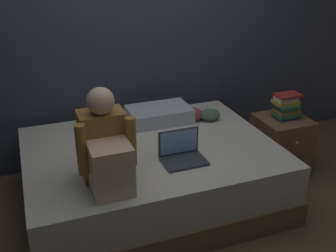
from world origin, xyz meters
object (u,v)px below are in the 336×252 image
at_px(nightstand, 281,144).
at_px(book_stack, 286,106).
at_px(person_sitting, 106,149).
at_px(pillow, 159,114).
at_px(bed, 151,174).
at_px(laptop, 182,153).
at_px(clothes_pile, 203,115).

distance_m(nightstand, book_stack, 0.38).
xyz_separation_m(nightstand, person_sitting, (-1.74, -0.45, 0.49)).
bearing_deg(pillow, bed, -117.48).
xyz_separation_m(person_sitting, laptop, (0.59, 0.11, -0.20)).
relative_size(book_stack, clothes_pile, 0.66).
distance_m(bed, nightstand, 1.30).
height_order(nightstand, person_sitting, person_sitting).
distance_m(laptop, clothes_pile, 0.77).
xyz_separation_m(nightstand, laptop, (-1.15, -0.34, 0.30)).
xyz_separation_m(nightstand, pillow, (-1.07, 0.40, 0.31)).
bearing_deg(person_sitting, clothes_pile, 34.69).
xyz_separation_m(person_sitting, pillow, (0.67, 0.85, -0.19)).
height_order(nightstand, laptop, laptop).
xyz_separation_m(bed, laptop, (0.15, -0.29, 0.31)).
bearing_deg(bed, pillow, 62.52).
bearing_deg(book_stack, nightstand, -156.21).
height_order(bed, book_stack, book_stack).
relative_size(bed, clothes_pile, 5.59).
distance_m(bed, pillow, 0.60).
relative_size(nightstand, book_stack, 2.29).
bearing_deg(book_stack, pillow, 159.93).
relative_size(nightstand, pillow, 0.96).
bearing_deg(book_stack, laptop, -163.35).
height_order(person_sitting, clothes_pile, person_sitting).
bearing_deg(nightstand, person_sitting, -165.48).
bearing_deg(nightstand, pillow, 159.44).
bearing_deg(clothes_pile, person_sitting, -145.31).
relative_size(laptop, clothes_pile, 0.89).
distance_m(person_sitting, laptop, 0.63).
bearing_deg(clothes_pile, laptop, -126.82).
height_order(bed, laptop, laptop).
bearing_deg(clothes_pile, nightstand, -21.91).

